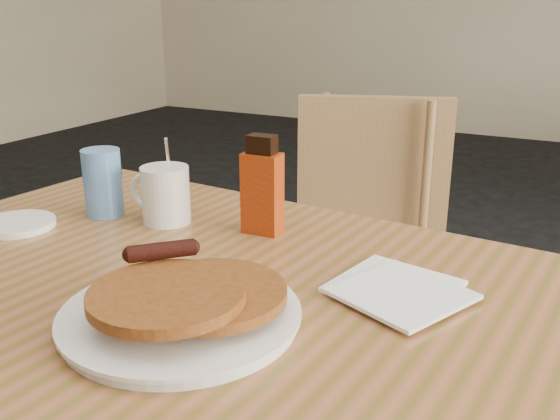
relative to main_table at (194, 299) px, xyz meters
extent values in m
cube|color=#A45E3A|center=(0.00, 0.00, 0.02)|extent=(1.24, 0.88, 0.04)
cube|color=#9B7649|center=(0.00, 0.00, 0.01)|extent=(1.28, 0.92, 0.02)
cube|color=#9B7649|center=(-0.01, 0.68, -0.27)|extent=(0.53, 0.53, 0.04)
cube|color=#9B7649|center=(-0.01, 0.86, -0.02)|extent=(0.40, 0.18, 0.45)
cylinder|color=#9B7649|center=(-0.18, 0.51, -0.50)|extent=(0.04, 0.04, 0.42)
cylinder|color=#9B7649|center=(0.16, 0.84, -0.50)|extent=(0.04, 0.04, 0.42)
cylinder|color=white|center=(0.08, -0.13, 0.05)|extent=(0.30, 0.30, 0.02)
cylinder|color=white|center=(0.08, -0.13, 0.06)|extent=(0.32, 0.32, 0.01)
cylinder|color=brown|center=(0.05, -0.12, 0.07)|extent=(0.20, 0.20, 0.01)
cylinder|color=brown|center=(0.11, -0.11, 0.08)|extent=(0.20, 0.20, 0.01)
cylinder|color=brown|center=(0.08, -0.17, 0.10)|extent=(0.20, 0.20, 0.01)
cylinder|color=black|center=(0.02, -0.09, 0.12)|extent=(0.08, 0.08, 0.02)
cylinder|color=white|center=(-0.18, 0.17, 0.10)|extent=(0.09, 0.09, 0.11)
torus|color=white|center=(-0.23, 0.17, 0.10)|extent=(0.07, 0.01, 0.07)
cylinder|color=black|center=(-0.18, 0.17, 0.14)|extent=(0.08, 0.08, 0.01)
cylinder|color=silver|center=(-0.17, 0.17, 0.13)|extent=(0.03, 0.05, 0.16)
cube|color=maroon|center=(0.01, 0.21, 0.12)|extent=(0.07, 0.05, 0.15)
cube|color=black|center=(0.01, 0.21, 0.21)|extent=(0.05, 0.04, 0.03)
cube|color=white|center=(0.29, 0.10, 0.05)|extent=(0.19, 0.19, 0.01)
cube|color=white|center=(0.31, 0.07, 0.05)|extent=(0.21, 0.21, 0.01)
cylinder|color=#588CCF|center=(-0.32, 0.15, 0.11)|extent=(0.08, 0.08, 0.13)
cylinder|color=white|center=(-0.41, 0.02, 0.05)|extent=(0.17, 0.17, 0.01)
camera|label=1|loc=(0.53, -0.72, 0.44)|focal=40.00mm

